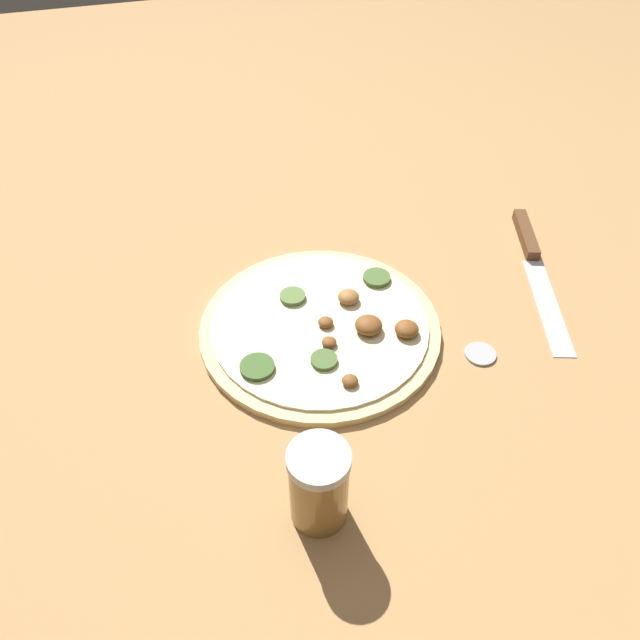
# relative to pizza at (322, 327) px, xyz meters

# --- Properties ---
(ground_plane) EXTENTS (3.00, 3.00, 0.00)m
(ground_plane) POSITION_rel_pizza_xyz_m (0.00, -0.00, -0.01)
(ground_plane) COLOR tan
(pizza) EXTENTS (0.34, 0.34, 0.03)m
(pizza) POSITION_rel_pizza_xyz_m (0.00, 0.00, 0.00)
(pizza) COLOR beige
(pizza) RESTS_ON ground_plane
(knife) EXTENTS (0.13, 0.32, 0.02)m
(knife) POSITION_rel_pizza_xyz_m (-0.37, -0.07, -0.00)
(knife) COLOR silver
(knife) RESTS_ON ground_plane
(spice_jar) EXTENTS (0.07, 0.07, 0.11)m
(spice_jar) POSITION_rel_pizza_xyz_m (0.08, 0.27, 0.05)
(spice_jar) COLOR olive
(spice_jar) RESTS_ON ground_plane
(loose_cap) EXTENTS (0.04, 0.04, 0.01)m
(loose_cap) POSITION_rel_pizza_xyz_m (-0.19, 0.11, -0.00)
(loose_cap) COLOR #B2B2B7
(loose_cap) RESTS_ON ground_plane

